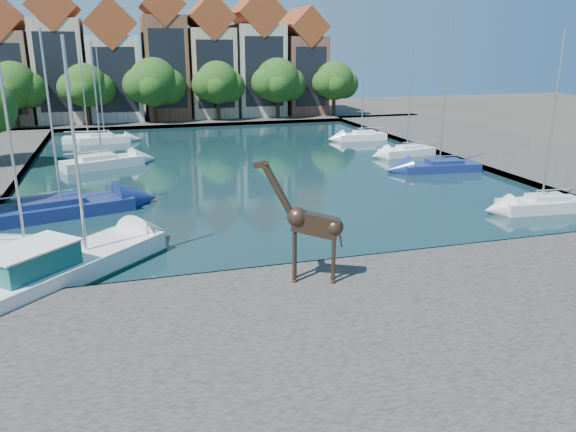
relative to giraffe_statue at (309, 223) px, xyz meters
name	(u,v)px	position (x,y,z in m)	size (l,w,h in m)	color
ground	(359,265)	(3.22, 2.06, -2.99)	(160.00, 160.00, 0.00)	#38332B
water_basin	(248,164)	(3.22, 26.06, -2.95)	(38.00, 50.00, 0.08)	black
near_quay	(438,330)	(3.22, -4.94, -2.74)	(50.00, 14.00, 0.50)	#4B4841
far_quay	(198,118)	(3.22, 58.06, -2.74)	(60.00, 16.00, 0.50)	#4B4841
right_quay	(496,148)	(28.22, 26.06, -2.74)	(14.00, 52.00, 0.50)	#4B4841
townhouse_west_end	(9,66)	(-19.78, 58.05, 4.37)	(5.44, 9.18, 14.93)	#866549
townhouse_west_mid	(60,59)	(-13.78, 58.05, 5.24)	(5.94, 9.18, 16.79)	#C1B194
townhouse_west_inner	(114,65)	(-7.28, 58.05, 4.36)	(6.43, 9.18, 15.15)	beige
townhouse_center	(165,57)	(-0.78, 58.05, 5.37)	(5.44, 9.18, 16.93)	brown
townhouse_east_inner	(210,62)	(5.22, 58.05, 4.74)	(5.94, 9.18, 15.79)	#C1B18A
townhouse_east_mid	(256,58)	(11.72, 58.05, 5.11)	(6.43, 9.18, 16.65)	beige
townhouse_east_end	(301,65)	(18.22, 58.05, 4.12)	(5.44, 9.18, 14.43)	brown
far_tree_far_west	(14,87)	(-18.68, 52.56, 2.19)	(7.28, 5.60, 7.68)	#332114
far_tree_west	(86,87)	(-10.69, 52.56, 2.08)	(6.76, 5.20, 7.36)	#332114
far_tree_mid_west	(154,84)	(-2.67, 52.56, 2.30)	(7.80, 6.00, 8.00)	#332114
far_tree_mid_east	(218,84)	(5.32, 52.56, 2.14)	(7.02, 5.40, 7.52)	#332114
far_tree_east	(278,82)	(13.32, 52.56, 2.25)	(7.54, 5.80, 7.84)	#332114
far_tree_far_east	(335,82)	(21.31, 52.56, 2.08)	(6.76, 5.20, 7.36)	#332114
giraffe_statue	(309,223)	(0.00, 0.00, 0.00)	(3.44, 1.57, 5.07)	#35261A
motorsailer	(60,264)	(-10.02, 3.83, -2.12)	(8.86, 8.79, 10.26)	silver
sailboat_left_a	(26,251)	(-11.78, 6.68, -2.33)	(6.18, 4.09, 10.82)	silver
sailboat_left_b	(61,205)	(-10.87, 14.48, -2.33)	(8.65, 4.92, 10.76)	navy
sailboat_left_c	(102,160)	(-8.78, 28.04, -2.31)	(6.88, 4.43, 10.14)	silver
sailboat_left_d	(88,138)	(-10.46, 41.75, -2.41)	(5.18, 2.15, 8.64)	white
sailboat_left_e	(105,138)	(-8.78, 40.85, -2.35)	(5.13, 2.09, 9.70)	silver
sailboat_right_a	(542,202)	(17.51, 6.96, -2.34)	(5.46, 2.29, 10.81)	beige
sailboat_right_b	(440,165)	(17.58, 18.93, -2.39)	(6.57, 2.85, 11.92)	navy
sailboat_right_c	(407,150)	(18.22, 25.71, -2.40)	(5.51, 2.64, 9.52)	white
sailboat_right_d	(361,135)	(17.73, 35.02, -2.39)	(5.28, 1.97, 7.46)	white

